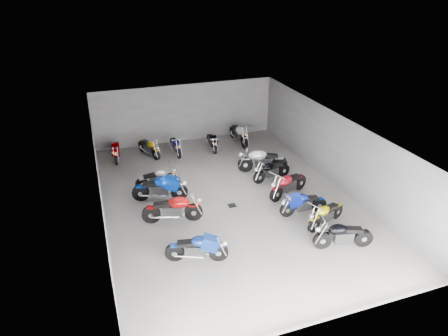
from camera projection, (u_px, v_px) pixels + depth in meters
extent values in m
plane|color=#9E9B96|center=(228.00, 200.00, 16.81)|extent=(14.00, 14.00, 0.00)
cube|color=gray|center=(186.00, 113.00, 22.02)|extent=(10.00, 0.10, 3.20)
cube|color=gray|center=(100.00, 185.00, 14.63)|extent=(0.10, 14.00, 3.20)
cube|color=gray|center=(335.00, 149.00, 17.56)|extent=(0.10, 14.00, 3.20)
cube|color=black|center=(228.00, 128.00, 15.37)|extent=(10.00, 14.00, 0.04)
cube|color=black|center=(232.00, 205.00, 16.38)|extent=(0.32, 0.32, 0.01)
cylinder|color=black|center=(218.00, 252.00, 13.16)|extent=(0.65, 0.33, 0.64)
cylinder|color=black|center=(175.00, 252.00, 13.16)|extent=(0.65, 0.35, 0.64)
cube|color=#2D2D30|center=(196.00, 250.00, 13.12)|extent=(0.71, 0.50, 0.40)
ellipsoid|color=navy|center=(203.00, 242.00, 12.97)|extent=(0.77, 0.60, 0.36)
cube|color=black|center=(186.00, 243.00, 12.99)|extent=(0.67, 0.46, 0.18)
cylinder|color=black|center=(194.00, 212.00, 15.29)|extent=(0.72, 0.30, 0.71)
cylinder|color=black|center=(151.00, 214.00, 15.14)|extent=(0.73, 0.32, 0.71)
cube|color=#2D2D30|center=(172.00, 211.00, 15.17)|extent=(0.78, 0.49, 0.44)
ellipsoid|color=maroon|center=(178.00, 202.00, 15.03)|extent=(0.83, 0.60, 0.40)
cube|color=black|center=(162.00, 204.00, 15.00)|extent=(0.73, 0.46, 0.20)
cylinder|color=black|center=(179.00, 192.00, 16.68)|extent=(0.72, 0.34, 0.71)
cylinder|color=black|center=(141.00, 193.00, 16.61)|extent=(0.73, 0.36, 0.71)
cube|color=#2D2D30|center=(160.00, 190.00, 16.59)|extent=(0.79, 0.52, 0.44)
ellipsoid|color=#0739BE|center=(165.00, 182.00, 16.45)|extent=(0.85, 0.64, 0.40)
cube|color=black|center=(151.00, 184.00, 16.44)|extent=(0.74, 0.49, 0.20)
cylinder|color=black|center=(171.00, 179.00, 17.86)|extent=(0.57, 0.13, 0.57)
cylinder|color=black|center=(142.00, 184.00, 17.46)|extent=(0.57, 0.15, 0.57)
cube|color=#2D2D30|center=(156.00, 180.00, 17.62)|extent=(0.59, 0.28, 0.36)
ellipsoid|color=silver|center=(160.00, 173.00, 17.55)|extent=(0.61, 0.37, 0.32)
cube|color=black|center=(149.00, 176.00, 17.42)|extent=(0.55, 0.26, 0.16)
cylinder|color=black|center=(322.00, 240.00, 13.74)|extent=(0.66, 0.28, 0.65)
cylinder|color=black|center=(363.00, 238.00, 13.86)|extent=(0.66, 0.30, 0.65)
cube|color=#2D2D30|center=(343.00, 237.00, 13.76)|extent=(0.71, 0.45, 0.40)
ellipsoid|color=black|center=(338.00, 229.00, 13.59)|extent=(0.76, 0.56, 0.36)
cube|color=black|center=(354.00, 230.00, 13.66)|extent=(0.67, 0.42, 0.18)
cylinder|color=black|center=(314.00, 225.00, 14.63)|extent=(0.62, 0.34, 0.61)
cylinder|color=black|center=(336.00, 211.00, 15.43)|extent=(0.62, 0.36, 0.61)
cube|color=#2D2D30|center=(326.00, 216.00, 14.99)|extent=(0.68, 0.49, 0.38)
ellipsoid|color=#E3D304|center=(323.00, 211.00, 14.73)|extent=(0.75, 0.59, 0.34)
cube|color=black|center=(332.00, 207.00, 15.04)|extent=(0.64, 0.46, 0.17)
cylinder|color=black|center=(287.00, 210.00, 15.53)|extent=(0.61, 0.15, 0.61)
cylinder|color=black|center=(319.00, 204.00, 15.89)|extent=(0.61, 0.17, 0.61)
cube|color=#2D2D30|center=(303.00, 205.00, 15.67)|extent=(0.63, 0.31, 0.38)
ellipsoid|color=#0E2098|center=(299.00, 199.00, 15.48)|extent=(0.66, 0.40, 0.34)
cube|color=black|center=(311.00, 198.00, 15.63)|extent=(0.59, 0.29, 0.17)
cylinder|color=black|center=(276.00, 194.00, 16.55)|extent=(0.68, 0.39, 0.68)
cylinder|color=black|center=(300.00, 182.00, 17.47)|extent=(0.69, 0.41, 0.68)
cube|color=#2D2D30|center=(288.00, 186.00, 16.96)|extent=(0.76, 0.56, 0.43)
ellipsoid|color=maroon|center=(285.00, 181.00, 16.67)|extent=(0.83, 0.67, 0.38)
cube|color=black|center=(294.00, 177.00, 17.03)|extent=(0.71, 0.53, 0.19)
cylinder|color=black|center=(259.00, 177.00, 17.97)|extent=(0.62, 0.24, 0.61)
cylinder|color=black|center=(283.00, 170.00, 18.60)|extent=(0.63, 0.26, 0.61)
cube|color=#2D2D30|center=(272.00, 172.00, 18.24)|extent=(0.66, 0.41, 0.38)
ellipsoid|color=black|center=(268.00, 167.00, 18.01)|extent=(0.71, 0.50, 0.34)
cube|color=black|center=(277.00, 165.00, 18.26)|extent=(0.62, 0.38, 0.17)
cylinder|color=black|center=(245.00, 165.00, 19.01)|extent=(0.74, 0.34, 0.73)
cylinder|color=black|center=(280.00, 164.00, 19.09)|extent=(0.75, 0.36, 0.73)
cube|color=#2D2D30|center=(263.00, 162.00, 19.00)|extent=(0.81, 0.53, 0.46)
ellipsoid|color=silver|center=(258.00, 155.00, 18.83)|extent=(0.87, 0.65, 0.41)
cube|color=black|center=(271.00, 156.00, 18.88)|extent=(0.76, 0.50, 0.21)
cylinder|color=black|center=(116.00, 159.00, 19.70)|extent=(0.20, 0.63, 0.62)
cylinder|color=black|center=(117.00, 148.00, 20.93)|extent=(0.22, 0.63, 0.62)
cube|color=#2D2D30|center=(117.00, 151.00, 20.28)|extent=(0.36, 0.66, 0.39)
ellipsoid|color=#820004|center=(116.00, 147.00, 19.95)|extent=(0.46, 0.70, 0.35)
cube|color=black|center=(116.00, 144.00, 20.43)|extent=(0.34, 0.62, 0.18)
cylinder|color=black|center=(156.00, 154.00, 20.20)|extent=(0.34, 0.61, 0.61)
cylinder|color=black|center=(142.00, 146.00, 21.14)|extent=(0.36, 0.62, 0.61)
cube|color=#2D2D30|center=(149.00, 149.00, 20.63)|extent=(0.49, 0.68, 0.38)
ellipsoid|color=#E2AC0A|center=(151.00, 144.00, 20.35)|extent=(0.59, 0.74, 0.34)
cube|color=black|center=(145.00, 142.00, 20.72)|extent=(0.46, 0.64, 0.17)
cylinder|color=black|center=(179.00, 153.00, 20.36)|extent=(0.14, 0.59, 0.59)
cylinder|color=black|center=(172.00, 144.00, 21.48)|extent=(0.16, 0.59, 0.59)
cube|color=#2D2D30|center=(175.00, 147.00, 20.88)|extent=(0.30, 0.61, 0.37)
ellipsoid|color=navy|center=(176.00, 143.00, 20.58)|extent=(0.39, 0.64, 0.33)
cube|color=black|center=(174.00, 140.00, 21.01)|extent=(0.28, 0.57, 0.17)
cylinder|color=black|center=(215.00, 149.00, 20.90)|extent=(0.15, 0.57, 0.57)
cylinder|color=black|center=(209.00, 140.00, 22.00)|extent=(0.17, 0.57, 0.57)
cube|color=#2D2D30|center=(212.00, 143.00, 21.41)|extent=(0.30, 0.59, 0.35)
ellipsoid|color=black|center=(213.00, 139.00, 21.12)|extent=(0.39, 0.62, 0.32)
cube|color=black|center=(210.00, 136.00, 21.55)|extent=(0.28, 0.55, 0.16)
cylinder|color=black|center=(244.00, 142.00, 21.52)|extent=(0.16, 0.72, 0.71)
cylinder|color=black|center=(233.00, 132.00, 22.87)|extent=(0.19, 0.72, 0.71)
cube|color=#2D2D30|center=(239.00, 135.00, 22.14)|extent=(0.35, 0.73, 0.44)
ellipsoid|color=silver|center=(241.00, 130.00, 21.78)|extent=(0.47, 0.77, 0.40)
cube|color=black|center=(236.00, 128.00, 22.30)|extent=(0.33, 0.69, 0.20)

